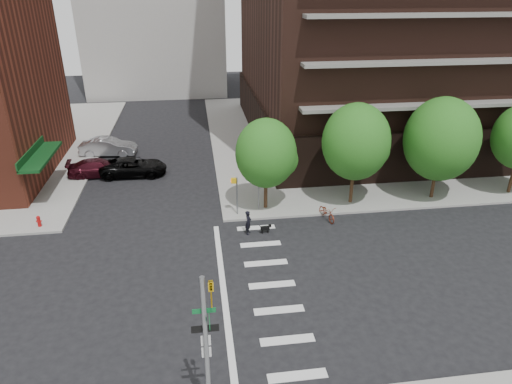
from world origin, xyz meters
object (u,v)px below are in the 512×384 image
(parked_car_black, at_px, (133,167))
(traffic_signal, at_px, (208,363))
(fire_hydrant, at_px, (39,221))
(parked_car_maroon, at_px, (99,168))
(scooter, at_px, (327,212))
(dog_walker, at_px, (248,222))
(parked_car_silver, at_px, (108,147))

(parked_car_black, bearing_deg, traffic_signal, -166.37)
(traffic_signal, height_order, fire_hydrant, traffic_signal)
(traffic_signal, xyz_separation_m, parked_car_maroon, (-7.73, 23.55, -2.00))
(scooter, height_order, dog_walker, dog_walker)
(parked_car_maroon, xyz_separation_m, dog_walker, (10.64, -10.68, 0.08))
(parked_car_maroon, relative_size, dog_walker, 3.10)
(dog_walker, bearing_deg, parked_car_black, 57.45)
(parked_car_black, bearing_deg, scooter, -123.66)
(traffic_signal, distance_m, scooter, 16.37)
(parked_car_maroon, xyz_separation_m, parked_car_silver, (0.00, 4.73, 0.11))
(parked_car_silver, height_order, dog_walker, parked_car_silver)
(parked_car_maroon, relative_size, parked_car_silver, 0.98)
(parked_car_black, relative_size, dog_walker, 3.35)
(parked_car_maroon, relative_size, scooter, 2.51)
(traffic_signal, distance_m, dog_walker, 13.34)
(traffic_signal, relative_size, dog_walker, 3.89)
(parked_car_silver, xyz_separation_m, scooter, (15.93, -14.29, -0.30))
(parked_car_black, xyz_separation_m, parked_car_maroon, (-2.70, 0.25, -0.02))
(parked_car_maroon, height_order, scooter, parked_car_maroon)
(parked_car_black, height_order, parked_car_maroon, parked_car_black)
(traffic_signal, bearing_deg, fire_hydrant, 123.26)
(parked_car_black, relative_size, parked_car_silver, 1.06)
(scooter, xyz_separation_m, dog_walker, (-5.29, -1.12, 0.27))
(traffic_signal, bearing_deg, parked_car_maroon, 108.17)
(fire_hydrant, distance_m, parked_car_black, 9.44)
(traffic_signal, xyz_separation_m, parked_car_black, (-5.03, 23.30, -1.98))
(traffic_signal, xyz_separation_m, parked_car_silver, (-7.73, 28.29, -1.90))
(fire_hydrant, height_order, dog_walker, dog_walker)
(fire_hydrant, bearing_deg, traffic_signal, -56.74)
(parked_car_silver, height_order, scooter, parked_car_silver)
(traffic_signal, distance_m, parked_car_silver, 29.38)
(parked_car_silver, bearing_deg, dog_walker, -140.87)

